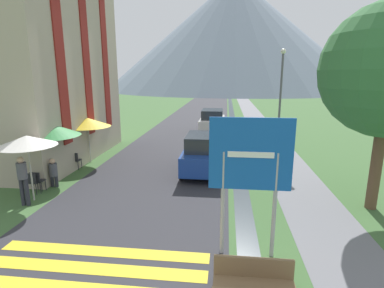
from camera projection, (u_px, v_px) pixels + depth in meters
The scene contains 21 objects.
ground_plane at pixel (219, 134), 23.18m from camera, with size 160.00×160.00×0.00m, color #3D6033.
road at pixel (198, 116), 33.13m from camera, with size 6.40×60.00×0.01m.
footpath at pixel (254, 117), 32.46m from camera, with size 2.20×60.00×0.01m.
drainage_channel at pixel (232, 117), 32.73m from camera, with size 0.60×60.00×0.00m.
crosswalk_marking at pixel (93, 269), 7.04m from camera, with size 5.44×1.84×0.01m.
mountain_distant at pixel (234, 35), 90.68m from camera, with size 77.50×77.50×32.75m.
hotel_building at pixel (30, 40), 15.08m from camera, with size 6.26×9.33×11.48m.
road_sign at pixel (250, 167), 7.08m from camera, with size 1.96×0.11×3.51m.
parked_car_near at pixel (205, 153), 13.84m from camera, with size 1.99×3.86×1.82m.
parked_car_far at pixel (212, 121), 23.53m from camera, with size 1.97×4.26×1.82m.
cafe_chair_near_left at pixel (37, 180), 11.48m from camera, with size 0.40×0.40×0.85m.
cafe_chair_near_right at pixel (33, 181), 11.37m from camera, with size 0.40×0.40×0.85m.
cafe_chair_far_left at pixel (67, 160), 14.12m from camera, with size 0.40×0.40×0.85m.
cafe_chair_far_right at pixel (75, 159), 14.29m from camera, with size 0.40×0.40×0.85m.
cafe_umbrella_front_white at pixel (27, 141), 10.40m from camera, with size 1.99×1.99×2.40m.
cafe_umbrella_middle_green at pixel (50, 130), 12.64m from camera, with size 2.48×2.48×2.47m.
cafe_umbrella_rear_yellow at pixel (88, 122), 15.19m from camera, with size 2.28×2.28×2.33m.
person_standing_terrace at pixel (23, 177), 10.24m from camera, with size 0.32×0.32×1.76m.
person_seated_far at pixel (53, 171), 12.07m from camera, with size 0.32×0.32×1.19m.
person_seated_near at pixel (56, 160), 13.54m from camera, with size 0.32×0.32×1.25m.
streetlamp at pixel (281, 94), 16.66m from camera, with size 0.28×0.28×5.83m.
Camera 1 is at (0.53, -2.85, 4.45)m, focal length 28.00 mm.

